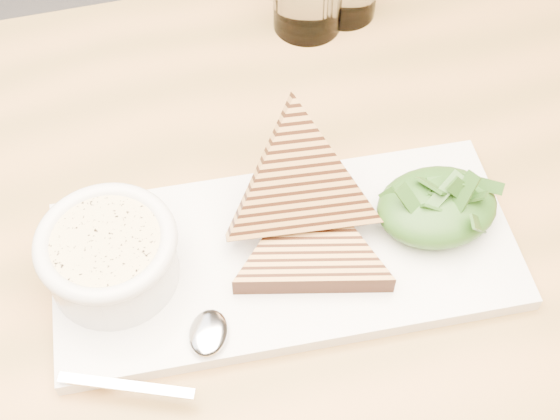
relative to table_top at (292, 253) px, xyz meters
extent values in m
cube|color=#AC783D|center=(0.00, 0.00, 0.00)|extent=(1.15, 0.77, 0.04)
cylinder|color=#AC783D|center=(0.52, 0.33, -0.38)|extent=(0.06, 0.06, 0.71)
cube|color=white|center=(-0.01, -0.02, 0.03)|extent=(0.42, 0.21, 0.02)
cylinder|color=white|center=(-0.16, -0.01, 0.06)|extent=(0.11, 0.11, 0.04)
cylinder|color=#E8CC8A|center=(-0.16, -0.01, 0.08)|extent=(0.09, 0.09, 0.01)
torus|color=white|center=(-0.16, -0.01, 0.09)|extent=(0.12, 0.12, 0.01)
ellipsoid|color=#224917|center=(0.13, -0.02, 0.06)|extent=(0.11, 0.09, 0.04)
ellipsoid|color=silver|center=(-0.09, -0.08, 0.04)|extent=(0.05, 0.05, 0.01)
cube|color=silver|center=(-0.16, -0.11, 0.04)|extent=(0.10, 0.05, 0.00)
camera|label=1|loc=(-0.11, -0.38, 0.62)|focal=50.00mm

